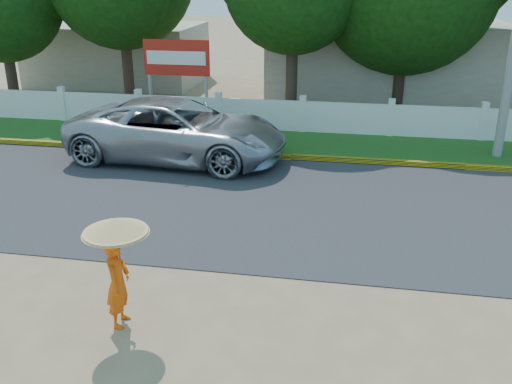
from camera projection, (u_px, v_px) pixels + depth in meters
ground at (236, 304)px, 9.82m from camera, size 120.00×120.00×0.00m
road at (274, 204)px, 13.94m from camera, size 60.00×7.00×0.02m
grass_verge at (297, 143)px, 18.74m from camera, size 60.00×3.50×0.03m
curb at (291, 157)px, 17.16m from camera, size 40.00×0.18×0.16m
fence at (302, 117)px, 19.87m from camera, size 40.00×0.10×1.10m
building_near at (386, 60)px, 25.22m from camera, size 10.00×6.00×3.20m
building_far at (119, 54)px, 28.34m from camera, size 8.00×5.00×2.80m
vehicle at (178, 130)px, 16.90m from camera, size 6.66×3.41×1.80m
monk_with_parasol at (117, 257)px, 8.84m from camera, size 1.03×1.03×1.88m
billboard at (177, 62)px, 21.09m from camera, size 2.50×0.13×2.95m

